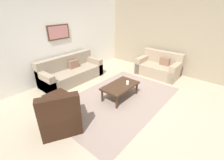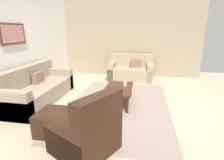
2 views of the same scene
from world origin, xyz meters
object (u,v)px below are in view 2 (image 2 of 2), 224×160
Objects in this scene: couch_main at (36,89)px; couch_loveseat at (131,71)px; cup at (125,84)px; coffee_table at (119,89)px; framed_artwork at (13,34)px; armchair_leather at (88,134)px; ottoman at (55,122)px.

couch_main is 1.44× the size of couch_loveseat.
cup is at bearing -179.69° from couch_loveseat.
coffee_table is 1.37× the size of framed_artwork.
framed_artwork is at bearing 54.08° from armchair_leather.
coffee_table is (-2.32, 0.13, 0.06)m from couch_loveseat.
couch_main and couch_loveseat have the same top height.
armchair_leather reaches higher than coffee_table.
couch_loveseat reaches higher than ottoman.
framed_artwork reaches higher than coffee_table.
cup reaches higher than coffee_table.
couch_main is 2.03× the size of armchair_leather.
ottoman is at bearing 164.66° from couch_loveseat.
cup is 2.90m from framed_artwork.
couch_loveseat is 3.87m from framed_artwork.
framed_artwork reaches higher than ottoman.
ottoman is (-3.78, 1.04, -0.10)m from couch_loveseat.
armchair_leather is at bearing -118.75° from ottoman.
cup is at bearing -9.08° from armchair_leather.
armchair_leather is 3.14m from framed_artwork.
framed_artwork reaches higher than armchair_leather.
couch_main is 3.34m from couch_loveseat.
coffee_table is at bearing 139.13° from cup.
couch_loveseat is 2.75× the size of ottoman.
coffee_table is at bearing -5.69° from armchair_leather.
cup is (-2.16, -0.01, 0.16)m from couch_loveseat.
armchair_leather is (-1.67, -1.89, 0.01)m from couch_main.
coffee_table is at bearing -85.52° from framed_artwork.
armchair_leather reaches higher than cup.
armchair_leather reaches higher than ottoman.
couch_loveseat is 2.16m from cup.
couch_loveseat is 3.92m from ottoman.
cup is at bearing -32.88° from ottoman.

